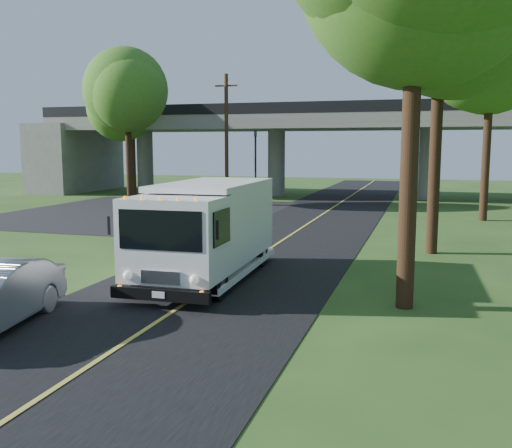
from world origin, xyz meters
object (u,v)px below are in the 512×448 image
at_px(tree_left_lot, 129,90).
at_px(pedestrian, 179,226).
at_px(utility_pole, 227,139).
at_px(tree_right_far, 495,67).
at_px(traffic_signal, 255,159).
at_px(step_van, 207,228).
at_px(red_sedan, 180,203).
at_px(tree_left_far, 133,104).

height_order(tree_left_lot, pedestrian, tree_left_lot).
distance_m(utility_pole, tree_right_far, 17.61).
bearing_deg(pedestrian, tree_right_far, -104.87).
bearing_deg(pedestrian, traffic_signal, -50.94).
height_order(traffic_signal, tree_right_far, tree_right_far).
height_order(utility_pole, tree_right_far, tree_right_far).
bearing_deg(tree_left_lot, tree_right_far, -4.97).
xyz_separation_m(tree_left_lot, step_van, (13.31, -19.41, -6.28)).
height_order(step_van, red_sedan, step_van).
xyz_separation_m(utility_pole, tree_left_lot, (-6.29, -2.16, 3.31)).
relative_size(traffic_signal, step_van, 0.72).
bearing_deg(pedestrian, tree_left_far, -24.93).
distance_m(utility_pole, red_sedan, 7.08).
height_order(traffic_signal, red_sedan, traffic_signal).
bearing_deg(traffic_signal, red_sedan, -107.73).
bearing_deg(tree_left_lot, pedestrian, -54.67).
xyz_separation_m(step_van, red_sedan, (-8.00, 15.81, -1.01)).
distance_m(traffic_signal, tree_right_far, 17.18).
height_order(tree_right_far, tree_left_far, tree_right_far).
distance_m(utility_pole, tree_left_lot, 7.43).
bearing_deg(tree_left_far, tree_right_far, -17.10).
bearing_deg(tree_left_far, tree_left_lot, -63.43).
relative_size(utility_pole, tree_right_far, 0.82).
distance_m(tree_right_far, tree_left_lot, 23.09).
height_order(utility_pole, tree_left_lot, tree_left_lot).
bearing_deg(tree_right_far, traffic_signal, 157.93).
height_order(utility_pole, step_van, utility_pole).
bearing_deg(tree_left_lot, step_van, -55.55).
bearing_deg(utility_pole, tree_left_lot, -161.03).
relative_size(utility_pole, red_sedan, 2.13).
relative_size(utility_pole, tree_left_far, 0.91).
height_order(tree_right_far, tree_left_lot, tree_right_far).
bearing_deg(step_van, tree_left_far, 121.23).
bearing_deg(step_van, red_sedan, 115.38).
xyz_separation_m(tree_right_far, red_sedan, (-17.69, -1.60, -7.69)).
distance_m(red_sedan, pedestrian, 11.50).
bearing_deg(red_sedan, utility_pole, -16.38).
bearing_deg(traffic_signal, tree_left_lot, -151.89).
bearing_deg(tree_left_lot, tree_left_far, 116.57).
distance_m(traffic_signal, pedestrian, 18.55).
bearing_deg(tree_left_lot, traffic_signal, 28.11).
height_order(red_sedan, pedestrian, pedestrian).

